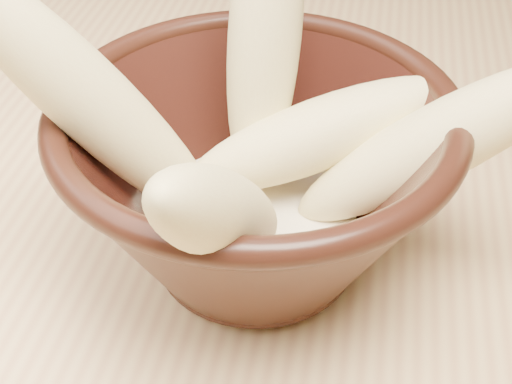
# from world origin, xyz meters

# --- Properties ---
(table) EXTENTS (1.20, 0.80, 0.75)m
(table) POSITION_xyz_m (0.00, 0.00, 0.67)
(table) COLOR #E2BC7C
(table) RESTS_ON ground
(bowl) EXTENTS (0.24, 0.24, 0.13)m
(bowl) POSITION_xyz_m (0.12, -0.06, 0.82)
(bowl) COLOR black
(bowl) RESTS_ON table
(milk_puddle) EXTENTS (0.13, 0.13, 0.02)m
(milk_puddle) POSITION_xyz_m (0.12, -0.06, 0.79)
(milk_puddle) COLOR beige
(milk_puddle) RESTS_ON bowl
(banana_upright) EXTENTS (0.05, 0.10, 0.20)m
(banana_upright) POSITION_xyz_m (0.12, -0.01, 0.89)
(banana_upright) COLOR #D8C17F
(banana_upright) RESTS_ON bowl
(banana_left) EXTENTS (0.16, 0.09, 0.20)m
(banana_left) POSITION_xyz_m (0.04, -0.08, 0.88)
(banana_left) COLOR #D8C17F
(banana_left) RESTS_ON bowl
(banana_right) EXTENTS (0.17, 0.06, 0.15)m
(banana_right) POSITION_xyz_m (0.22, -0.05, 0.85)
(banana_right) COLOR #D8C17F
(banana_right) RESTS_ON bowl
(banana_across) EXTENTS (0.17, 0.11, 0.09)m
(banana_across) POSITION_xyz_m (0.15, -0.03, 0.84)
(banana_across) COLOR #D8C17F
(banana_across) RESTS_ON bowl
(banana_front) EXTENTS (0.06, 0.16, 0.16)m
(banana_front) POSITION_xyz_m (0.12, -0.14, 0.86)
(banana_front) COLOR #D8C17F
(banana_front) RESTS_ON bowl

